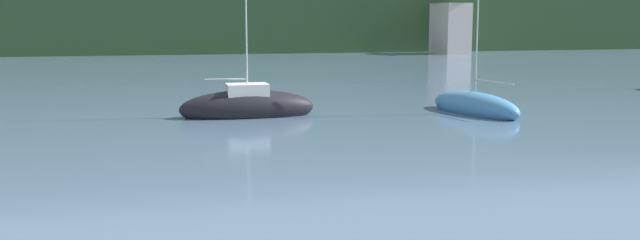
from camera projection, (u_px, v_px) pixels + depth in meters
The scene contains 3 objects.
shore_building_westcentral at pixel (450, 23), 86.05m from camera, with size 3.42×6.14×7.97m.
sailboat_far_0 at pixel (475, 107), 31.69m from camera, with size 2.90×6.01×8.44m.
sailboat_far_3 at pixel (247, 107), 30.69m from camera, with size 6.13×1.89×8.62m.
Camera 1 is at (-5.10, 17.29, 4.38)m, focal length 38.07 mm.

